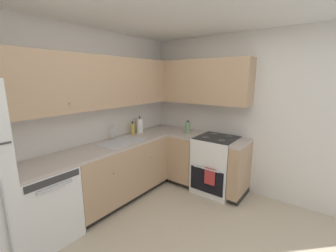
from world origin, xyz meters
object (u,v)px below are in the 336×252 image
object	(u,v)px
dishwasher	(45,204)
oil_bottle	(188,127)
oven_range	(216,164)
soap_bottle	(133,129)
paper_towel_roll	(140,126)

from	to	relation	value
dishwasher	oil_bottle	world-z (taller)	oil_bottle
oven_range	oil_bottle	xyz separation A→B (m)	(-0.02, 0.54, 0.55)
dishwasher	oil_bottle	bearing A→B (deg)	-13.34
oven_range	soap_bottle	world-z (taller)	soap_bottle
oven_range	oil_bottle	size ratio (longest dim) A/B	4.78
dishwasher	paper_towel_roll	world-z (taller)	paper_towel_roll
soap_bottle	paper_towel_roll	distance (m)	0.16
dishwasher	oven_range	xyz separation A→B (m)	(2.22, -1.07, 0.02)
paper_towel_roll	oil_bottle	size ratio (longest dim) A/B	1.38
soap_bottle	paper_towel_roll	world-z (taller)	paper_towel_roll
dishwasher	paper_towel_roll	xyz separation A→B (m)	(1.73, 0.16, 0.59)
soap_bottle	oil_bottle	xyz separation A→B (m)	(0.63, -0.70, 0.01)
soap_bottle	paper_towel_roll	bearing A→B (deg)	-7.46
dishwasher	oil_bottle	xyz separation A→B (m)	(2.20, -0.52, 0.57)
paper_towel_roll	oil_bottle	xyz separation A→B (m)	(0.47, -0.68, -0.02)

